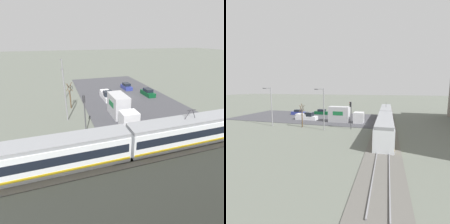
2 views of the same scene
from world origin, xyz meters
The scene contains 12 objects.
ground_plane centered at (0.00, 0.00, 0.00)m, with size 320.00×320.00×0.00m, color #60665B.
road_surface centered at (0.00, 0.00, 0.04)m, with size 18.99×41.92×0.08m.
rail_bed centered at (0.00, 19.55, 0.05)m, with size 70.37×4.40×0.22m.
light_rail_tram centered at (7.30, 19.55, 1.71)m, with size 31.49×2.69×4.48m.
box_truck centered at (4.67, 10.05, 1.76)m, with size 2.52×8.25×3.65m.
pickup_truck centered at (4.09, 0.22, 0.80)m, with size 2.04×5.47×1.91m.
sedan_car_0 centered at (-2.84, -5.96, 0.71)m, with size 1.80×4.20×1.53m.
sedan_car_1 centered at (-5.51, 0.55, 0.73)m, with size 1.73×4.37×1.57m.
traffic_light_pole centered at (10.94, 13.01, 3.49)m, with size 0.28×0.47×5.41m.
street_tree centered at (12.05, 3.00, 2.24)m, with size 1.16×0.96×4.92m.
street_lamp_near_crossing centered at (13.09, 7.97, 4.65)m, with size 0.36×1.95×8.04m.
street_lamp_mid_block centered at (12.64, -3.98, 4.73)m, with size 0.36×1.95×8.20m.
Camera 2 is at (44.21, 19.83, 8.12)m, focal length 28.00 mm.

